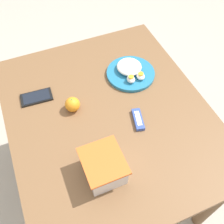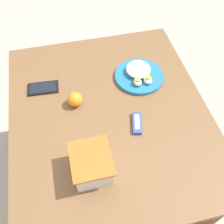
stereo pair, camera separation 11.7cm
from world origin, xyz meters
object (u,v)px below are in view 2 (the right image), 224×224
rice_plate (139,74)px  cell_phone (43,88)px  candy_bar (137,123)px  orange_fruit (75,99)px  food_container (92,165)px

rice_plate → cell_phone: bearing=86.6°
rice_plate → candy_bar: size_ratio=2.09×
cell_phone → orange_fruit: bearing=-132.6°
rice_plate → cell_phone: size_ratio=1.61×
food_container → orange_fruit: food_container is taller
rice_plate → candy_bar: rice_plate is taller
rice_plate → cell_phone: (0.03, 0.49, -0.02)m
orange_fruit → food_container: bearing=-177.4°
orange_fruit → candy_bar: size_ratio=0.58×
orange_fruit → rice_plate: bearing=-73.2°
orange_fruit → cell_phone: size_ratio=0.45×
food_container → orange_fruit: 0.35m
food_container → candy_bar: (0.17, -0.23, -0.04)m
candy_bar → cell_phone: bearing=52.0°
orange_fruit → cell_phone: orange_fruit is taller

